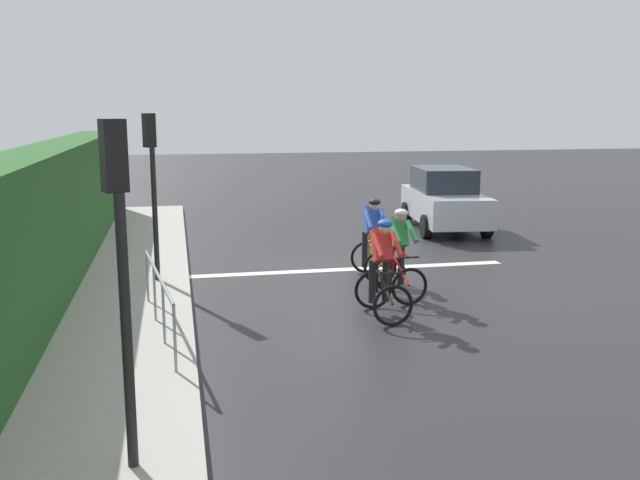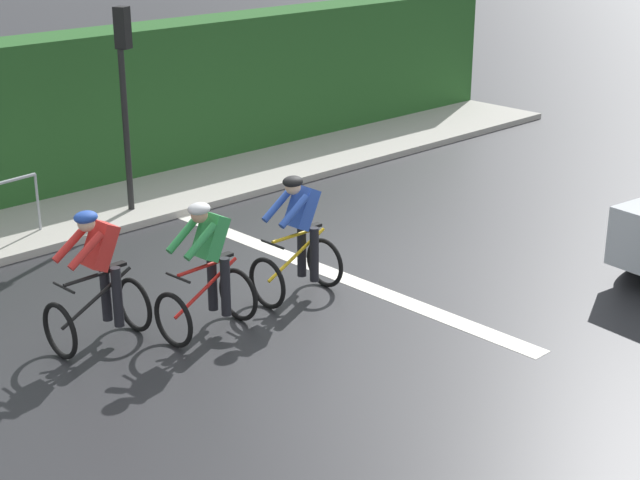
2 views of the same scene
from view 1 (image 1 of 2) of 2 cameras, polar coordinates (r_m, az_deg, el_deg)
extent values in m
plane|color=#28282B|center=(15.16, 2.31, -2.37)|extent=(80.00, 80.00, 0.00)
cube|color=#ADA89E|center=(12.83, -16.80, -4.97)|extent=(2.80, 24.11, 0.12)
cube|color=gray|center=(12.90, -20.84, -4.18)|extent=(0.44, 24.11, 0.54)
cube|color=#265623|center=(12.73, -22.49, 0.49)|extent=(1.10, 24.11, 2.70)
cube|color=silver|center=(15.10, 2.36, -2.40)|extent=(7.00, 0.30, 0.01)
torus|color=black|center=(11.19, 5.99, -5.36)|extent=(0.68, 0.08, 0.68)
torus|color=black|center=(12.12, 4.38, -4.08)|extent=(0.68, 0.08, 0.68)
cylinder|color=black|center=(11.59, 5.17, -3.50)|extent=(0.08, 0.99, 0.51)
cylinder|color=black|center=(11.87, 4.70, -3.03)|extent=(0.04, 0.04, 0.55)
cylinder|color=black|center=(11.48, 5.28, -2.23)|extent=(0.07, 0.72, 0.04)
cube|color=black|center=(11.80, 4.72, -1.64)|extent=(0.11, 0.22, 0.04)
cylinder|color=black|center=(11.16, 5.87, -2.75)|extent=(0.42, 0.05, 0.03)
cube|color=red|center=(11.55, 5.06, -0.40)|extent=(0.31, 0.42, 0.57)
sphere|color=beige|center=(11.35, 5.34, 0.99)|extent=(0.20, 0.20, 0.20)
ellipsoid|color=#264CB2|center=(11.34, 5.34, 1.34)|extent=(0.25, 0.29, 0.14)
cylinder|color=black|center=(11.82, 5.41, -3.31)|extent=(0.12, 0.12, 0.74)
cylinder|color=black|center=(11.75, 4.30, -3.39)|extent=(0.12, 0.12, 0.74)
cylinder|color=red|center=(11.33, 6.30, -0.36)|extent=(0.11, 0.48, 0.37)
cylinder|color=red|center=(11.23, 4.76, -0.44)|extent=(0.11, 0.48, 0.37)
torus|color=black|center=(12.40, 7.32, -3.80)|extent=(0.68, 0.10, 0.68)
torus|color=black|center=(13.32, 5.67, -2.74)|extent=(0.68, 0.10, 0.68)
cylinder|color=red|center=(12.80, 6.49, -2.17)|extent=(0.10, 0.99, 0.51)
cylinder|color=red|center=(13.07, 6.00, -1.77)|extent=(0.04, 0.04, 0.55)
cylinder|color=red|center=(12.70, 6.60, -1.01)|extent=(0.08, 0.72, 0.04)
cube|color=black|center=(13.01, 6.03, -0.50)|extent=(0.11, 0.23, 0.04)
cylinder|color=black|center=(12.38, 7.20, -1.44)|extent=(0.42, 0.06, 0.03)
cube|color=green|center=(12.77, 6.38, 0.64)|extent=(0.32, 0.43, 0.57)
sphere|color=tan|center=(12.58, 6.66, 1.92)|extent=(0.20, 0.20, 0.20)
ellipsoid|color=silver|center=(12.57, 6.67, 2.23)|extent=(0.26, 0.29, 0.14)
cylinder|color=black|center=(13.03, 6.65, -2.02)|extent=(0.12, 0.12, 0.74)
cylinder|color=black|center=(12.95, 5.66, -2.08)|extent=(0.12, 0.12, 0.74)
cylinder|color=green|center=(12.56, 7.54, 0.70)|extent=(0.12, 0.48, 0.37)
cylinder|color=green|center=(12.44, 6.17, 0.63)|extent=(0.12, 0.48, 0.37)
torus|color=black|center=(13.78, 4.95, -2.28)|extent=(0.68, 0.06, 0.68)
torus|color=black|center=(14.73, 3.80, -1.41)|extent=(0.68, 0.06, 0.68)
cylinder|color=gold|center=(14.20, 4.37, -0.85)|extent=(0.05, 0.99, 0.51)
cylinder|color=gold|center=(14.48, 4.03, -0.51)|extent=(0.04, 0.04, 0.55)
cylinder|color=gold|center=(14.10, 4.44, 0.21)|extent=(0.05, 0.71, 0.04)
cube|color=black|center=(14.43, 4.05, 0.63)|extent=(0.10, 0.22, 0.04)
cylinder|color=black|center=(13.77, 4.86, -0.16)|extent=(0.42, 0.03, 0.03)
cube|color=#2D51B7|center=(14.19, 4.29, 1.69)|extent=(0.30, 0.41, 0.57)
sphere|color=beige|center=(13.99, 4.48, 2.84)|extent=(0.20, 0.20, 0.20)
ellipsoid|color=black|center=(13.99, 4.49, 3.13)|extent=(0.24, 0.28, 0.14)
cylinder|color=black|center=(14.43, 4.60, -0.74)|extent=(0.12, 0.12, 0.74)
cylinder|color=black|center=(14.36, 3.68, -0.78)|extent=(0.12, 0.12, 0.74)
cylinder|color=#2D51B7|center=(13.95, 5.25, 1.74)|extent=(0.09, 0.48, 0.37)
cylinder|color=#2D51B7|center=(13.86, 3.99, 1.70)|extent=(0.09, 0.48, 0.37)
cube|color=#B7BCC1|center=(20.23, 10.17, 2.79)|extent=(2.17, 4.27, 0.80)
cube|color=#262D38|center=(20.38, 10.06, 4.92)|extent=(1.74, 2.29, 0.66)
cylinder|color=black|center=(19.32, 13.49, 1.15)|extent=(0.29, 0.66, 0.64)
cylinder|color=black|center=(18.86, 8.68, 1.10)|extent=(0.29, 0.66, 0.64)
cylinder|color=black|center=(21.71, 11.40, 2.27)|extent=(0.29, 0.66, 0.64)
cylinder|color=black|center=(21.31, 7.09, 2.24)|extent=(0.29, 0.66, 0.64)
cube|color=#EAEACC|center=(18.45, 13.32, 2.23)|extent=(0.29, 0.11, 0.16)
cube|color=#EAEACC|center=(18.16, 10.26, 2.22)|extent=(0.29, 0.11, 0.16)
cylinder|color=black|center=(13.82, -13.34, 1.77)|extent=(0.10, 0.10, 2.70)
cube|color=black|center=(13.76, -13.81, 8.71)|extent=(0.27, 0.27, 0.64)
sphere|color=red|center=(13.85, -14.03, 9.54)|extent=(0.11, 0.11, 0.11)
sphere|color=orange|center=(13.86, -13.99, 8.71)|extent=(0.11, 0.11, 0.11)
sphere|color=green|center=(13.87, -13.95, 7.89)|extent=(0.11, 0.11, 0.11)
cylinder|color=black|center=(6.63, -15.52, -7.94)|extent=(0.10, 0.10, 2.70)
cube|color=black|center=(6.41, -16.53, 6.63)|extent=(0.26, 0.26, 0.64)
sphere|color=red|center=(6.51, -16.89, 8.43)|extent=(0.11, 0.11, 0.11)
sphere|color=orange|center=(6.52, -16.80, 6.67)|extent=(0.11, 0.11, 0.11)
sphere|color=green|center=(6.53, -16.70, 4.93)|extent=(0.11, 0.11, 0.11)
cylinder|color=#999EA3|center=(10.64, -13.13, -2.76)|extent=(0.51, 3.47, 0.05)
cylinder|color=#999EA3|center=(12.45, -13.93, -3.21)|extent=(0.04, 0.04, 1.00)
cylinder|color=#999EA3|center=(11.33, -13.35, -4.57)|extent=(0.04, 0.04, 1.00)
cylinder|color=#999EA3|center=(10.21, -12.65, -6.22)|extent=(0.04, 0.04, 1.00)
cylinder|color=#999EA3|center=(9.11, -11.77, -8.27)|extent=(0.04, 0.04, 1.00)
camera|label=2|loc=(13.82, 56.59, 13.08)|focal=54.89mm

